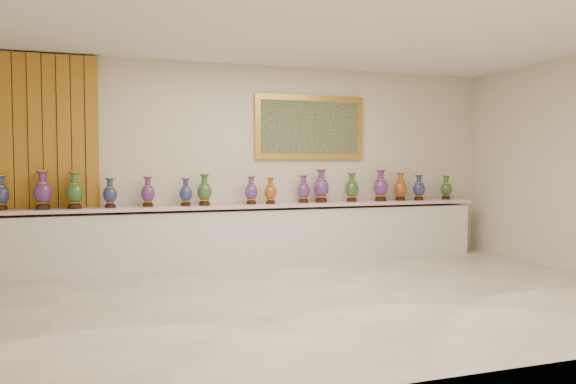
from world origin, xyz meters
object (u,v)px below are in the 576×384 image
at_px(vase_0, 1,194).
at_px(vase_2, 75,192).
at_px(vase_1, 43,192).
at_px(counter, 257,235).

distance_m(vase_0, vase_2, 0.91).
height_order(vase_0, vase_1, vase_1).
bearing_deg(vase_2, vase_1, 177.26).
xyz_separation_m(vase_1, vase_2, (0.39, -0.02, -0.01)).
relative_size(counter, vase_2, 14.68).
bearing_deg(vase_1, vase_2, -2.74).
bearing_deg(counter, vase_1, -179.26).
bearing_deg(vase_0, vase_1, -5.96).
height_order(counter, vase_0, vase_0).
bearing_deg(vase_2, counter, 1.28).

